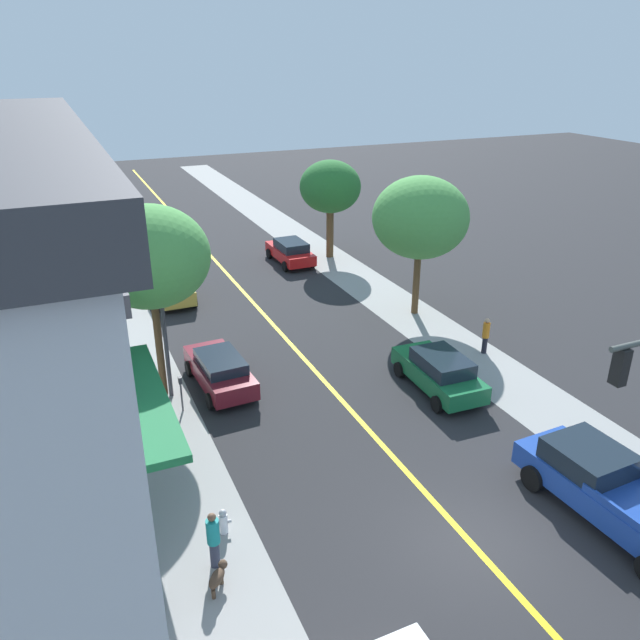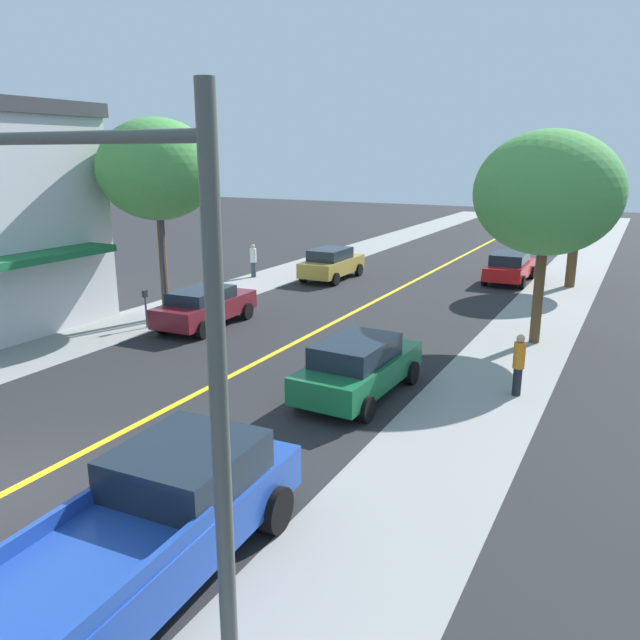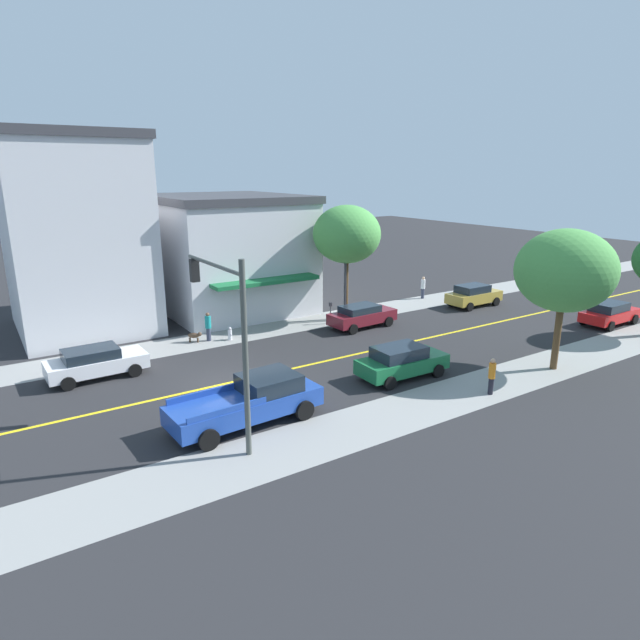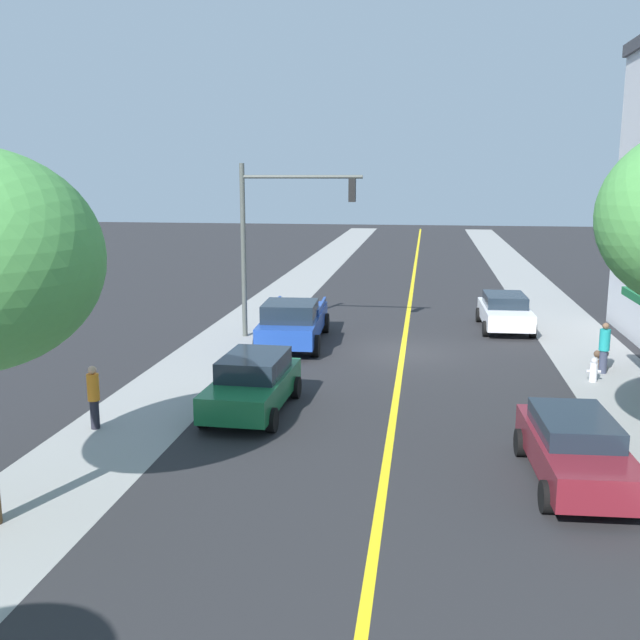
% 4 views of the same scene
% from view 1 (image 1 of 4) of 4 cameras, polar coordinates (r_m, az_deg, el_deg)
% --- Properties ---
extents(ground_plane, '(140.00, 140.00, 0.00)m').
position_cam_1_polar(ground_plane, '(18.76, 13.54, -19.08)').
color(ground_plane, '#262628').
extents(sidewalk_left, '(3.15, 126.00, 0.01)m').
position_cam_1_polar(sidewalk_left, '(16.54, -8.18, -25.84)').
color(sidewalk_left, gray).
rests_on(sidewalk_left, ground).
extents(road_centerline_stripe, '(0.20, 126.00, 0.00)m').
position_cam_1_polar(road_centerline_stripe, '(18.76, 13.54, -19.07)').
color(road_centerline_stripe, yellow).
rests_on(road_centerline_stripe, ground).
extents(street_tree_left_near, '(4.68, 4.68, 6.98)m').
position_cam_1_polar(street_tree_left_near, '(31.08, 9.10, 9.15)').
color(street_tree_left_near, brown).
rests_on(street_tree_left_near, ground).
extents(street_tree_right_corner, '(3.84, 3.84, 6.20)m').
position_cam_1_polar(street_tree_right_corner, '(40.07, 0.94, 11.96)').
color(street_tree_right_corner, brown).
rests_on(street_tree_right_corner, ground).
extents(street_tree_left_far, '(4.38, 4.38, 7.51)m').
position_cam_1_polar(street_tree_left_far, '(23.39, -15.24, 5.54)').
color(street_tree_left_far, brown).
rests_on(street_tree_left_far, ground).
extents(fire_hydrant, '(0.44, 0.24, 0.79)m').
position_cam_1_polar(fire_hydrant, '(18.54, -8.77, -17.61)').
color(fire_hydrant, silver).
rests_on(fire_hydrant, ground).
extents(parking_meter, '(0.12, 0.18, 1.41)m').
position_cam_1_polar(parking_meter, '(23.89, -12.51, -6.11)').
color(parking_meter, '#4C4C51').
rests_on(parking_meter, ground).
extents(street_lamp, '(0.70, 0.36, 6.16)m').
position_cam_1_polar(street_lamp, '(23.77, -14.17, 1.33)').
color(street_lamp, '#38383D').
rests_on(street_lamp, ground).
extents(red_sedan_right_curb, '(2.04, 4.36, 1.48)m').
position_cam_1_polar(red_sedan_right_curb, '(39.71, -2.70, 6.25)').
color(red_sedan_right_curb, red).
rests_on(red_sedan_right_curb, ground).
extents(maroon_sedan_left_curb, '(2.13, 4.52, 1.44)m').
position_cam_1_polar(maroon_sedan_left_curb, '(25.29, -9.07, -4.48)').
color(maroon_sedan_left_curb, maroon).
rests_on(maroon_sedan_left_curb, ground).
extents(green_sedan_right_curb, '(2.14, 4.52, 1.58)m').
position_cam_1_polar(green_sedan_right_curb, '(25.20, 10.76, -4.60)').
color(green_sedan_right_curb, '#196638').
rests_on(green_sedan_right_curb, ground).
extents(gold_sedan_left_curb, '(2.01, 4.33, 1.59)m').
position_cam_1_polar(gold_sedan_left_curb, '(34.47, -13.36, 3.00)').
color(gold_sedan_left_curb, '#B29338').
rests_on(gold_sedan_left_curb, ground).
extents(blue_pickup_truck, '(2.60, 6.16, 1.80)m').
position_cam_1_polar(blue_pickup_truck, '(20.32, 24.80, -13.82)').
color(blue_pickup_truck, '#1E429E').
rests_on(blue_pickup_truck, ground).
extents(pedestrian_orange_shirt, '(0.31, 0.31, 1.68)m').
position_cam_1_polar(pedestrian_orange_shirt, '(28.62, 14.81, -1.28)').
color(pedestrian_orange_shirt, black).
rests_on(pedestrian_orange_shirt, ground).
extents(pedestrian_white_shirt, '(0.33, 0.33, 1.71)m').
position_cam_1_polar(pedestrian_white_shirt, '(32.80, -19.48, 1.36)').
color(pedestrian_white_shirt, '#33384C').
rests_on(pedestrian_white_shirt, ground).
extents(pedestrian_teal_shirt, '(0.34, 0.34, 1.70)m').
position_cam_1_polar(pedestrian_teal_shirt, '(17.32, -9.64, -18.96)').
color(pedestrian_teal_shirt, '#33384C').
rests_on(pedestrian_teal_shirt, ground).
extents(small_dog, '(0.69, 0.77, 0.63)m').
position_cam_1_polar(small_dog, '(17.06, -9.25, -21.97)').
color(small_dog, '#4C3828').
rests_on(small_dog, ground).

